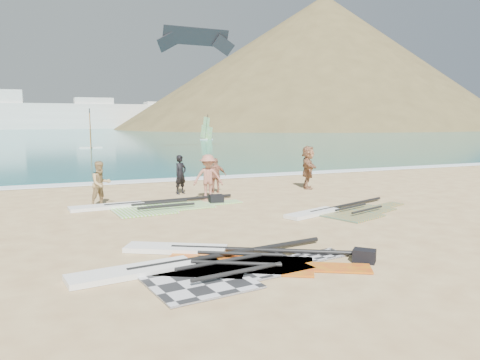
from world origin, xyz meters
name	(u,v)px	position (x,y,z in m)	size (l,w,h in m)	color
ground	(265,235)	(0.00, 0.00, 0.00)	(300.00, 300.00, 0.00)	#D2B87A
sea	(65,130)	(0.00, 132.00, 0.00)	(300.00, 240.00, 0.06)	#0D5961
surf_line	(162,181)	(0.00, 12.30, 0.00)	(300.00, 1.20, 0.04)	white
far_town	(7,115)	(-15.72, 150.00, 4.49)	(160.00, 8.00, 12.00)	white
headland_main	(322,128)	(85.00, 130.00, 0.00)	(143.00, 143.00, 45.00)	brown
headland_minor	(383,127)	(120.00, 140.00, 0.00)	(70.00, 70.00, 28.00)	brown
rig_grey	(198,269)	(-2.68, -2.29, 0.05)	(6.23, 2.77, 0.20)	#242426
rig_green	(146,206)	(-2.24, 5.24, 0.05)	(6.24, 2.56, 0.20)	#6AD422
rig_orange	(342,212)	(3.72, 1.73, 0.05)	(5.32, 3.09, 0.20)	orange
rig_red	(220,257)	(-1.93, -1.62, 0.05)	(5.23, 4.13, 0.20)	red
gear_bag_near	(216,199)	(0.39, 5.08, 0.17)	(0.52, 0.38, 0.33)	black
gear_bag_far	(364,256)	(0.96, -3.09, 0.15)	(0.48, 0.34, 0.29)	black
person_wetsuit	(181,175)	(-0.23, 7.83, 0.83)	(0.60, 0.40, 1.66)	black
beachgoer_left	(101,184)	(-3.68, 6.19, 0.83)	(0.81, 0.63, 1.66)	tan
beachgoer_mid	(208,177)	(0.38, 5.97, 0.90)	(1.16, 0.67, 1.80)	#AD6855
beachgoer_back	(216,176)	(1.25, 7.50, 0.75)	(0.88, 0.37, 1.51)	#A0644A
beachgoer_right	(308,167)	(5.58, 7.08, 0.98)	(1.83, 0.58, 1.97)	#9D6948
windsurfer_centre	(91,137)	(-0.88, 41.50, 1.28)	(2.45, 2.91, 4.36)	white
windsurfer_right	(206,132)	(17.46, 56.85, 1.18)	(2.20, 2.39, 3.92)	white
kitesurf_kite	(196,39)	(8.98, 34.62, 11.14)	(8.16, 1.22, 2.57)	black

